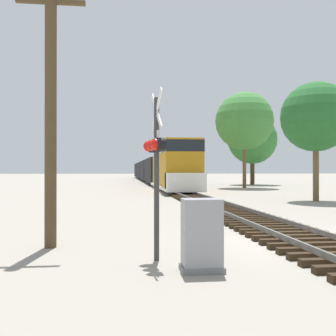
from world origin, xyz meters
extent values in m
plane|color=gray|center=(0.00, 0.00, 0.00)|extent=(400.00, 400.00, 0.00)
cube|color=black|center=(0.00, -1.50, 0.08)|extent=(2.60, 0.22, 0.16)
cube|color=black|center=(0.00, -0.90, 0.08)|extent=(2.60, 0.22, 0.16)
cube|color=black|center=(0.00, -0.30, 0.08)|extent=(2.60, 0.22, 0.16)
cube|color=black|center=(0.00, 0.30, 0.08)|extent=(2.60, 0.22, 0.16)
cube|color=black|center=(0.00, 0.90, 0.08)|extent=(2.60, 0.22, 0.16)
cube|color=black|center=(0.00, 1.50, 0.08)|extent=(2.60, 0.22, 0.16)
cube|color=black|center=(0.00, 2.10, 0.08)|extent=(2.60, 0.22, 0.16)
cube|color=black|center=(0.00, 2.70, 0.08)|extent=(2.60, 0.22, 0.16)
cube|color=black|center=(0.00, 3.30, 0.08)|extent=(2.60, 0.22, 0.16)
cube|color=black|center=(0.00, 3.90, 0.08)|extent=(2.60, 0.22, 0.16)
cube|color=black|center=(0.00, 4.50, 0.08)|extent=(2.60, 0.22, 0.16)
cube|color=black|center=(0.00, 5.10, 0.08)|extent=(2.60, 0.22, 0.16)
cube|color=black|center=(0.00, 5.70, 0.08)|extent=(2.60, 0.22, 0.16)
cube|color=black|center=(0.00, 6.30, 0.08)|extent=(2.60, 0.22, 0.16)
cube|color=black|center=(0.00, 6.90, 0.08)|extent=(2.60, 0.22, 0.16)
cube|color=black|center=(0.00, 7.50, 0.08)|extent=(2.60, 0.22, 0.16)
cube|color=black|center=(0.00, 8.10, 0.08)|extent=(2.60, 0.22, 0.16)
cube|color=black|center=(0.00, 8.70, 0.08)|extent=(2.60, 0.22, 0.16)
cube|color=black|center=(0.00, 9.30, 0.08)|extent=(2.60, 0.22, 0.16)
cube|color=black|center=(0.00, 9.90, 0.08)|extent=(2.60, 0.22, 0.16)
cube|color=black|center=(0.00, 10.50, 0.08)|extent=(2.60, 0.22, 0.16)
cube|color=black|center=(0.00, 11.10, 0.08)|extent=(2.60, 0.22, 0.16)
cube|color=black|center=(0.00, 11.70, 0.08)|extent=(2.60, 0.22, 0.16)
cube|color=black|center=(0.00, 12.30, 0.08)|extent=(2.60, 0.22, 0.16)
cube|color=black|center=(0.00, 12.90, 0.08)|extent=(2.60, 0.22, 0.16)
cube|color=black|center=(0.00, 13.50, 0.08)|extent=(2.60, 0.22, 0.16)
cube|color=black|center=(0.00, 14.10, 0.08)|extent=(2.60, 0.22, 0.16)
cube|color=black|center=(0.00, 14.70, 0.08)|extent=(2.60, 0.22, 0.16)
cube|color=black|center=(0.00, 15.30, 0.08)|extent=(2.60, 0.22, 0.16)
cube|color=black|center=(0.00, 15.90, 0.08)|extent=(2.60, 0.22, 0.16)
cube|color=black|center=(0.00, 16.50, 0.08)|extent=(2.60, 0.22, 0.16)
cube|color=black|center=(0.00, 17.10, 0.08)|extent=(2.60, 0.22, 0.16)
cube|color=black|center=(0.00, 17.70, 0.08)|extent=(2.60, 0.22, 0.16)
cube|color=black|center=(0.00, 18.30, 0.08)|extent=(2.60, 0.22, 0.16)
cube|color=black|center=(0.00, 18.90, 0.08)|extent=(2.60, 0.22, 0.16)
cube|color=black|center=(0.00, 19.50, 0.08)|extent=(2.60, 0.22, 0.16)
cube|color=slate|center=(-0.72, 0.00, 0.23)|extent=(0.07, 160.00, 0.15)
cube|color=slate|center=(0.72, 0.00, 0.23)|extent=(0.07, 160.00, 0.15)
cube|color=#B77A14|center=(0.00, 30.16, 1.99)|extent=(2.63, 11.75, 3.36)
cube|color=#B77A14|center=(0.00, 21.94, 2.46)|extent=(3.09, 3.69, 4.31)
cube|color=black|center=(0.00, 21.94, 3.99)|extent=(3.13, 3.73, 0.95)
cube|color=white|center=(0.00, 20.09, 1.06)|extent=(3.09, 1.68, 1.51)
cube|color=white|center=(0.00, 27.65, 0.43)|extent=(3.16, 16.45, 0.24)
cube|color=black|center=(0.00, 22.19, 0.50)|extent=(1.58, 2.20, 1.00)
cube|color=black|center=(0.00, 33.10, 0.50)|extent=(1.58, 2.20, 1.00)
cube|color=black|center=(0.00, 44.46, 1.98)|extent=(2.94, 14.29, 3.34)
cube|color=black|center=(0.00, 39.82, 0.45)|extent=(1.58, 2.20, 0.90)
cube|color=black|center=(0.00, 49.11, 0.45)|extent=(1.58, 2.20, 0.90)
cube|color=black|center=(0.00, 60.03, 1.98)|extent=(2.94, 14.29, 3.34)
cube|color=black|center=(0.00, 55.39, 0.45)|extent=(1.58, 2.20, 0.90)
cube|color=black|center=(0.00, 64.67, 0.45)|extent=(1.58, 2.20, 0.90)
cube|color=black|center=(0.00, 75.60, 1.98)|extent=(2.94, 14.29, 3.34)
cube|color=black|center=(0.00, 70.95, 0.45)|extent=(1.58, 2.20, 0.90)
cube|color=black|center=(0.00, 80.24, 0.45)|extent=(1.58, 2.20, 0.90)
cube|color=black|center=(0.00, 91.16, 1.98)|extent=(2.94, 14.29, 3.34)
cube|color=black|center=(0.00, 86.52, 0.45)|extent=(1.58, 2.20, 0.90)
cube|color=black|center=(0.00, 95.81, 0.45)|extent=(1.58, 2.20, 0.90)
cylinder|color=#333333|center=(-4.24, -1.74, 1.84)|extent=(0.12, 0.12, 3.68)
cube|color=white|center=(-4.24, -1.74, 3.38)|extent=(0.17, 0.92, 0.93)
cube|color=white|center=(-4.24, -1.74, 3.38)|extent=(0.17, 0.92, 0.93)
cube|color=black|center=(-4.24, -1.74, 2.60)|extent=(0.19, 0.86, 0.06)
cylinder|color=black|center=(-4.30, -1.40, 2.60)|extent=(0.22, 0.32, 0.30)
sphere|color=red|center=(-4.40, -1.41, 2.60)|extent=(0.26, 0.26, 0.26)
cylinder|color=black|center=(-4.24, -1.74, 2.60)|extent=(0.22, 0.32, 0.30)
sphere|color=red|center=(-4.34, -1.76, 2.60)|extent=(0.26, 0.26, 0.26)
cylinder|color=black|center=(-4.19, -2.09, 2.60)|extent=(0.22, 0.32, 0.30)
sphere|color=red|center=(-4.29, -2.10, 2.60)|extent=(0.26, 0.26, 0.26)
cube|color=white|center=(-4.24, -1.74, 2.83)|extent=(0.08, 0.32, 0.20)
cube|color=slate|center=(-3.43, -2.81, 0.06)|extent=(0.85, 0.62, 0.12)
cube|color=#939399|center=(-3.43, -2.81, 0.79)|extent=(0.77, 0.56, 1.34)
cylinder|color=#4C3A23|center=(-6.89, 0.05, 3.55)|extent=(0.31, 0.31, 7.09)
cube|color=#4C3A23|center=(-6.89, 0.05, 6.49)|extent=(1.80, 0.12, 0.12)
cylinder|color=brown|center=(7.52, 13.58, 2.07)|extent=(0.38, 0.38, 4.14)
sphere|color=#236028|center=(7.52, 13.58, 5.50)|extent=(4.53, 4.53, 4.53)
cylinder|color=brown|center=(8.75, 32.33, 2.80)|extent=(0.41, 0.41, 5.60)
sphere|color=#3D7F38|center=(8.75, 32.33, 7.56)|extent=(6.54, 6.54, 6.54)
cylinder|color=#473521|center=(12.81, 41.47, 2.11)|extent=(0.58, 0.58, 4.21)
sphere|color=#337533|center=(12.81, 41.47, 6.23)|extent=(6.73, 6.73, 6.73)
camera|label=1|loc=(-5.03, -10.59, 2.04)|focal=42.00mm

